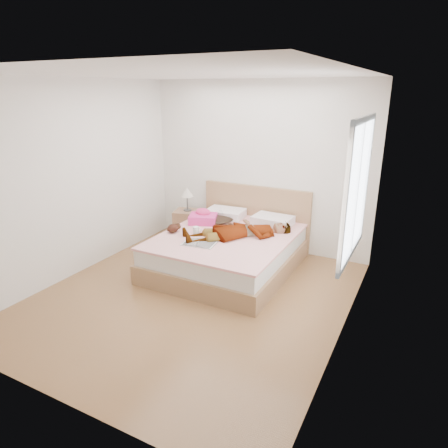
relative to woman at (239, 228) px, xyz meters
The scene contains 11 objects.
ground 1.19m from the woman, 99.01° to the right, with size 4.00×4.00×0.00m, color #57361B.
woman is the anchor object (origin of this frame).
hair 0.73m from the woman, 141.71° to the left, with size 0.49×0.60×0.09m, color black.
phone 0.64m from the woman, 141.34° to the left, with size 0.04×0.09×0.01m, color silver.
room_shell 1.97m from the woman, 23.69° to the right, with size 4.00×4.00×4.00m.
bed 0.38m from the woman, behind, with size 1.80×2.08×1.00m.
towel 0.78m from the woman, 161.10° to the left, with size 0.50×0.45×0.21m.
magazine 0.64m from the woman, 121.36° to the right, with size 0.47×0.34×0.03m.
coffee_mug 0.62m from the woman, 159.81° to the right, with size 0.13×0.11×0.10m.
plush_toy 0.94m from the woman, 160.56° to the right, with size 0.18×0.24×0.12m.
nightstand 1.47m from the woman, 152.64° to the left, with size 0.51×0.47×0.91m.
Camera 1 is at (2.38, -3.73, 2.44)m, focal length 32.00 mm.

